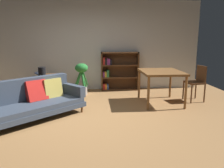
{
  "coord_description": "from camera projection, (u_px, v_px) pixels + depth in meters",
  "views": [
    {
      "loc": [
        0.15,
        -4.33,
        1.59
      ],
      "look_at": [
        0.53,
        0.52,
        0.59
      ],
      "focal_mm": 36.33,
      "sensor_mm": 36.0,
      "label": 1
    }
  ],
  "objects": [
    {
      "name": "ground_plane",
      "position": [
        88.0,
        118.0,
        4.54
      ],
      "size": [
        8.16,
        8.16,
        0.0
      ],
      "primitive_type": "plane",
      "color": "#9E7042"
    },
    {
      "name": "back_wall_panel",
      "position": [
        89.0,
        46.0,
        6.9
      ],
      "size": [
        6.8,
        0.1,
        2.7
      ],
      "primitive_type": "cube",
      "color": "silver",
      "rests_on": "ground_plane"
    },
    {
      "name": "fabric_couch",
      "position": [
        30.0,
        101.0,
        4.49
      ],
      "size": [
        2.09,
        2.0,
        0.78
      ],
      "color": "brown",
      "rests_on": "ground_plane"
    },
    {
      "name": "media_console",
      "position": [
        48.0,
        88.0,
        6.08
      ],
      "size": [
        0.4,
        1.18,
        0.57
      ],
      "color": "brown",
      "rests_on": "ground_plane"
    },
    {
      "name": "open_laptop",
      "position": [
        44.0,
        75.0,
        6.12
      ],
      "size": [
        0.47,
        0.33,
        0.11
      ],
      "color": "silver",
      "rests_on": "media_console"
    },
    {
      "name": "desk_speaker",
      "position": [
        42.0,
        73.0,
        5.7
      ],
      "size": [
        0.18,
        0.18,
        0.3
      ],
      "color": "black",
      "rests_on": "media_console"
    },
    {
      "name": "potted_floor_plant",
      "position": [
        82.0,
        76.0,
        6.36
      ],
      "size": [
        0.41,
        0.48,
        0.89
      ],
      "color": "#9E9389",
      "rests_on": "ground_plane"
    },
    {
      "name": "dining_table",
      "position": [
        161.0,
        74.0,
        5.49
      ],
      "size": [
        0.95,
        1.15,
        0.8
      ],
      "color": "brown",
      "rests_on": "ground_plane"
    },
    {
      "name": "dining_chair_near",
      "position": [
        197.0,
        81.0,
        5.74
      ],
      "size": [
        0.45,
        0.47,
        0.9
      ],
      "color": "#56351E",
      "rests_on": "ground_plane"
    },
    {
      "name": "bookshelf",
      "position": [
        118.0,
        71.0,
        6.97
      ],
      "size": [
        1.14,
        0.29,
        1.17
      ],
      "color": "#56351E",
      "rests_on": "ground_plane"
    }
  ]
}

